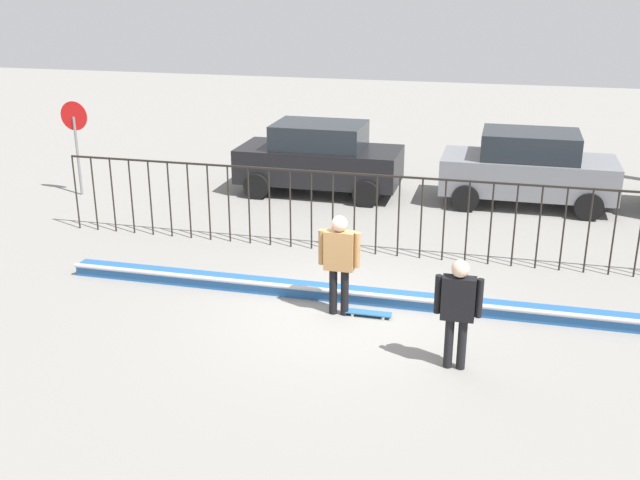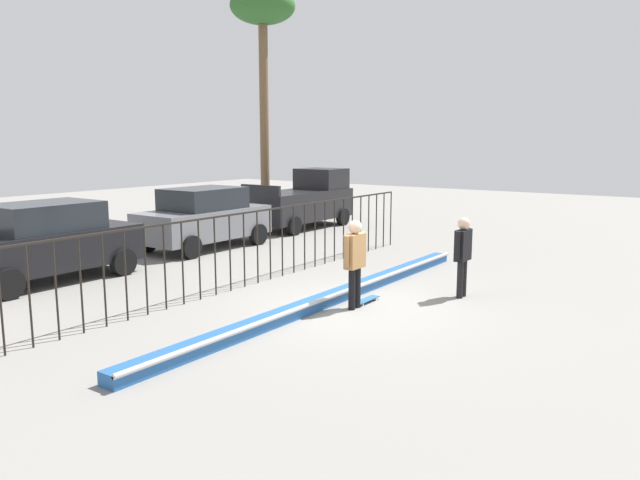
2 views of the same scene
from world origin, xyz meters
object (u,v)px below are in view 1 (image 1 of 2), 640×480
at_px(skateboard, 369,313).
at_px(parked_car_black, 319,158).
at_px(skateboarder, 339,256).
at_px(stop_sign, 76,135).
at_px(camera_operator, 458,304).
at_px(parked_car_gray, 528,168).

distance_m(skateboard, parked_car_black, 7.84).
bearing_deg(skateboarder, stop_sign, 139.34).
bearing_deg(skateboard, camera_operator, -59.53).
bearing_deg(stop_sign, camera_operator, -33.83).
relative_size(parked_car_black, parked_car_gray, 1.00).
relative_size(camera_operator, stop_sign, 0.70).
relative_size(skateboarder, parked_car_black, 0.42).
distance_m(skateboarder, camera_operator, 2.54).
bearing_deg(parked_car_black, camera_operator, -63.98).
xyz_separation_m(skateboarder, skateboard, (0.53, 0.03, -1.02)).
distance_m(skateboarder, parked_car_gray, 8.19).
distance_m(skateboard, camera_operator, 2.36).
relative_size(parked_car_gray, stop_sign, 1.72).
relative_size(skateboarder, skateboard, 2.25).
xyz_separation_m(skateboard, camera_operator, (1.58, -1.45, 0.98)).
xyz_separation_m(skateboarder, camera_operator, (2.11, -1.41, -0.04)).
bearing_deg(stop_sign, parked_car_gray, 9.54).
xyz_separation_m(skateboarder, stop_sign, (-8.35, 5.60, 0.54)).
bearing_deg(skateboarder, parked_car_gray, 60.17).
relative_size(camera_operator, parked_car_black, 0.40).
bearing_deg(skateboarder, parked_car_black, 99.89).
bearing_deg(parked_car_gray, stop_sign, -173.12).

